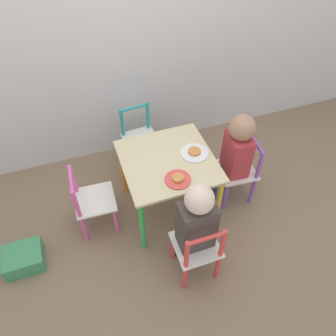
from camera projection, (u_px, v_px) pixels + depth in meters
name	position (u px, v px, depth m)	size (l,w,h in m)	color
ground_plane	(168.00, 207.00, 2.45)	(6.00, 6.00, 0.00)	#7F664C
kids_table	(168.00, 168.00, 2.14)	(0.59, 0.59, 0.50)	beige
chair_purple	(239.00, 171.00, 2.36)	(0.28, 0.28, 0.51)	silver
chair_red	(197.00, 249.00, 1.92)	(0.26, 0.26, 0.51)	silver
chair_pink	(92.00, 202.00, 2.16)	(0.27, 0.27, 0.51)	silver
chair_teal	(140.00, 139.00, 2.59)	(0.28, 0.28, 0.51)	silver
child_right	(235.00, 152.00, 2.20)	(0.22, 0.21, 0.75)	#4C608E
child_front	(195.00, 222.00, 1.82)	(0.20, 0.21, 0.75)	#38383D
plate_right	(194.00, 153.00, 2.12)	(0.18, 0.18, 0.03)	white
plate_front	(178.00, 179.00, 1.96)	(0.16, 0.16, 0.03)	#E54C47
storage_bin	(24.00, 258.00, 2.09)	(0.24, 0.20, 0.12)	#3D8E56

